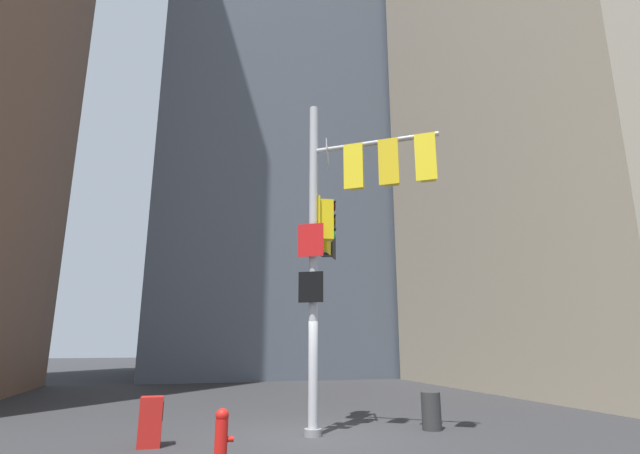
{
  "coord_description": "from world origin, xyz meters",
  "views": [
    {
      "loc": [
        -2.98,
        -10.8,
        2.03
      ],
      "look_at": [
        0.31,
        0.5,
        4.92
      ],
      "focal_mm": 26.41,
      "sensor_mm": 36.0,
      "label": 1
    }
  ],
  "objects_px": {
    "fire_hydrant": "(221,435)",
    "signal_pole_assembly": "(343,218)",
    "newspaper_box": "(151,422)",
    "trash_bin": "(431,411)"
  },
  "relations": [
    {
      "from": "signal_pole_assembly",
      "to": "trash_bin",
      "type": "xyz_separation_m",
      "value": [
        2.22,
        0.11,
        -4.59
      ]
    },
    {
      "from": "signal_pole_assembly",
      "to": "trash_bin",
      "type": "relative_size",
      "value": 9.29
    },
    {
      "from": "newspaper_box",
      "to": "trash_bin",
      "type": "distance_m",
      "value": 6.35
    },
    {
      "from": "signal_pole_assembly",
      "to": "fire_hydrant",
      "type": "distance_m",
      "value": 5.68
    },
    {
      "from": "signal_pole_assembly",
      "to": "fire_hydrant",
      "type": "height_order",
      "value": "signal_pole_assembly"
    },
    {
      "from": "fire_hydrant",
      "to": "signal_pole_assembly",
      "type": "bearing_deg",
      "value": 32.8
    },
    {
      "from": "newspaper_box",
      "to": "trash_bin",
      "type": "relative_size",
      "value": 1.11
    },
    {
      "from": "fire_hydrant",
      "to": "newspaper_box",
      "type": "distance_m",
      "value": 2.23
    },
    {
      "from": "signal_pole_assembly",
      "to": "trash_bin",
      "type": "height_order",
      "value": "signal_pole_assembly"
    },
    {
      "from": "signal_pole_assembly",
      "to": "newspaper_box",
      "type": "bearing_deg",
      "value": -179.89
    }
  ]
}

